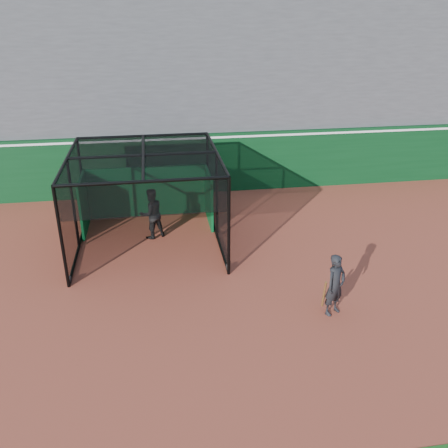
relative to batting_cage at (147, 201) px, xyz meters
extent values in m
plane|color=#99412C|center=(1.08, -3.95, -1.50)|extent=(120.00, 120.00, 0.00)
cube|color=#093516|center=(1.08, 4.55, -0.25)|extent=(50.00, 0.45, 2.50)
cube|color=white|center=(1.08, 4.55, 0.85)|extent=(50.00, 0.50, 0.08)
cube|color=#4C4C4F|center=(1.08, 8.43, 2.38)|extent=(50.00, 7.85, 7.75)
cube|color=#074D20|center=(0.00, 2.29, -0.55)|extent=(4.44, 0.10, 1.90)
cylinder|color=black|center=(-2.28, -2.24, -1.39)|extent=(0.08, 0.22, 0.22)
cylinder|color=black|center=(2.28, -2.24, -1.39)|extent=(0.08, 0.22, 0.22)
cylinder|color=black|center=(-2.28, 2.21, -1.39)|extent=(0.08, 0.22, 0.22)
cylinder|color=black|center=(2.28, 2.21, -1.39)|extent=(0.08, 0.22, 0.22)
imported|color=black|center=(0.12, 0.38, -0.63)|extent=(1.05, 0.96, 1.74)
imported|color=black|center=(4.61, -4.76, -0.67)|extent=(0.72, 0.64, 1.66)
cylinder|color=#593819|center=(4.36, -4.71, -0.95)|extent=(0.15, 0.35, 0.90)
camera|label=1|loc=(0.30, -14.34, 5.69)|focal=38.00mm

